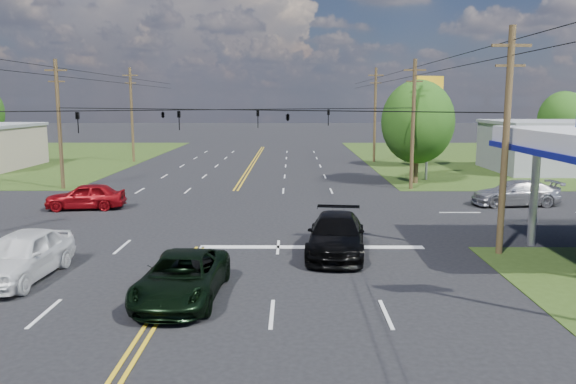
{
  "coord_description": "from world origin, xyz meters",
  "views": [
    {
      "loc": [
        4.1,
        -20.38,
        6.46
      ],
      "look_at": [
        3.93,
        6.0,
        2.19
      ],
      "focal_mm": 35.0,
      "sensor_mm": 36.0,
      "label": 1
    }
  ],
  "objects_px": {
    "retail_ne": "(569,148)",
    "pickup_dkgreen": "(182,277)",
    "tree_right_a": "(418,122)",
    "tree_far_r": "(563,119)",
    "tree_right_b": "(416,124)",
    "suv_black": "(336,235)",
    "pole_se": "(506,139)",
    "pole_ne": "(413,123)",
    "pole_right_far": "(375,114)",
    "pickup_white": "(21,255)",
    "pole_nw": "(59,123)",
    "pole_left_far": "(132,114)"
  },
  "relations": [
    {
      "from": "pole_se",
      "to": "suv_black",
      "type": "xyz_separation_m",
      "value": [
        -6.99,
        -0.08,
        -4.07
      ]
    },
    {
      "from": "tree_right_a",
      "to": "suv_black",
      "type": "xyz_separation_m",
      "value": [
        -7.99,
        -21.08,
        -4.03
      ]
    },
    {
      "from": "tree_right_b",
      "to": "tree_right_a",
      "type": "bearing_deg",
      "value": -101.77
    },
    {
      "from": "tree_right_b",
      "to": "tree_far_r",
      "type": "height_order",
      "value": "tree_far_r"
    },
    {
      "from": "pole_right_far",
      "to": "tree_right_a",
      "type": "xyz_separation_m",
      "value": [
        1.0,
        -16.0,
        -0.3
      ]
    },
    {
      "from": "suv_black",
      "to": "retail_ne",
      "type": "bearing_deg",
      "value": 57.0
    },
    {
      "from": "pickup_dkgreen",
      "to": "pickup_white",
      "type": "xyz_separation_m",
      "value": [
        -6.28,
        2.09,
        0.15
      ]
    },
    {
      "from": "pole_ne",
      "to": "pole_right_far",
      "type": "relative_size",
      "value": 0.95
    },
    {
      "from": "pole_ne",
      "to": "pickup_white",
      "type": "height_order",
      "value": "pole_ne"
    },
    {
      "from": "retail_ne",
      "to": "suv_black",
      "type": "bearing_deg",
      "value": -129.52
    },
    {
      "from": "pole_nw",
      "to": "pickup_dkgreen",
      "type": "bearing_deg",
      "value": -60.29
    },
    {
      "from": "pole_ne",
      "to": "suv_black",
      "type": "height_order",
      "value": "pole_ne"
    },
    {
      "from": "pole_nw",
      "to": "tree_far_r",
      "type": "bearing_deg",
      "value": 24.08
    },
    {
      "from": "tree_right_a",
      "to": "tree_right_b",
      "type": "bearing_deg",
      "value": 78.23
    },
    {
      "from": "tree_right_a",
      "to": "tree_right_b",
      "type": "xyz_separation_m",
      "value": [
        2.5,
        12.0,
        -0.65
      ]
    },
    {
      "from": "pole_nw",
      "to": "pickup_white",
      "type": "height_order",
      "value": "pole_nw"
    },
    {
      "from": "retail_ne",
      "to": "tree_far_r",
      "type": "xyz_separation_m",
      "value": [
        4.0,
        10.0,
        2.34
      ]
    },
    {
      "from": "pole_ne",
      "to": "pole_se",
      "type": "bearing_deg",
      "value": -90.0
    },
    {
      "from": "tree_right_a",
      "to": "tree_far_r",
      "type": "xyz_separation_m",
      "value": [
        20.0,
        18.0,
        -0.33
      ]
    },
    {
      "from": "pole_left_far",
      "to": "pickup_white",
      "type": "xyz_separation_m",
      "value": [
        7.22,
        -40.57,
        -4.27
      ]
    },
    {
      "from": "pole_right_far",
      "to": "tree_right_a",
      "type": "height_order",
      "value": "pole_right_far"
    },
    {
      "from": "pole_ne",
      "to": "pole_nw",
      "type": "bearing_deg",
      "value": 180.0
    },
    {
      "from": "pole_ne",
      "to": "suv_black",
      "type": "distance_m",
      "value": 19.81
    },
    {
      "from": "retail_ne",
      "to": "pickup_white",
      "type": "xyz_separation_m",
      "value": [
        -35.78,
        -32.57,
        -1.3
      ]
    },
    {
      "from": "pole_se",
      "to": "pickup_dkgreen",
      "type": "distance_m",
      "value": 14.34
    },
    {
      "from": "pole_left_far",
      "to": "suv_black",
      "type": "distance_m",
      "value": 41.89
    },
    {
      "from": "retail_ne",
      "to": "pole_se",
      "type": "bearing_deg",
      "value": -120.38
    },
    {
      "from": "pole_ne",
      "to": "tree_far_r",
      "type": "bearing_deg",
      "value": 45.0
    },
    {
      "from": "pole_se",
      "to": "pole_left_far",
      "type": "distance_m",
      "value": 45.22
    },
    {
      "from": "tree_far_r",
      "to": "retail_ne",
      "type": "bearing_deg",
      "value": -111.8
    },
    {
      "from": "pole_left_far",
      "to": "pole_se",
      "type": "bearing_deg",
      "value": -54.9
    },
    {
      "from": "pole_right_far",
      "to": "suv_black",
      "type": "height_order",
      "value": "pole_right_far"
    },
    {
      "from": "pole_left_far",
      "to": "pickup_dkgreen",
      "type": "bearing_deg",
      "value": -72.44
    },
    {
      "from": "pole_nw",
      "to": "pole_right_far",
      "type": "xyz_separation_m",
      "value": [
        26.0,
        19.0,
        0.25
      ]
    },
    {
      "from": "pole_se",
      "to": "pickup_dkgreen",
      "type": "xyz_separation_m",
      "value": [
        -12.5,
        -5.66,
        -4.17
      ]
    },
    {
      "from": "pole_nw",
      "to": "tree_right_b",
      "type": "distance_m",
      "value": 33.1
    },
    {
      "from": "pole_se",
      "to": "tree_right_b",
      "type": "xyz_separation_m",
      "value": [
        3.5,
        33.0,
        -0.7
      ]
    },
    {
      "from": "pole_se",
      "to": "suv_black",
      "type": "height_order",
      "value": "pole_se"
    },
    {
      "from": "retail_ne",
      "to": "pickup_dkgreen",
      "type": "xyz_separation_m",
      "value": [
        -29.5,
        -34.66,
        -1.45
      ]
    },
    {
      "from": "tree_far_r",
      "to": "suv_black",
      "type": "distance_m",
      "value": 48.21
    },
    {
      "from": "suv_black",
      "to": "pole_ne",
      "type": "bearing_deg",
      "value": 75.38
    },
    {
      "from": "tree_right_a",
      "to": "tree_far_r",
      "type": "distance_m",
      "value": 26.91
    },
    {
      "from": "pole_nw",
      "to": "pickup_white",
      "type": "distance_m",
      "value": 23.1
    },
    {
      "from": "retail_ne",
      "to": "pole_right_far",
      "type": "relative_size",
      "value": 1.4
    },
    {
      "from": "pole_se",
      "to": "tree_far_r",
      "type": "distance_m",
      "value": 44.3
    },
    {
      "from": "pole_ne",
      "to": "pole_right_far",
      "type": "height_order",
      "value": "pole_right_far"
    },
    {
      "from": "retail_ne",
      "to": "pole_ne",
      "type": "height_order",
      "value": "pole_ne"
    },
    {
      "from": "retail_ne",
      "to": "pole_left_far",
      "type": "relative_size",
      "value": 1.4
    },
    {
      "from": "tree_right_a",
      "to": "tree_far_r",
      "type": "bearing_deg",
      "value": 41.99
    },
    {
      "from": "retail_ne",
      "to": "tree_right_a",
      "type": "bearing_deg",
      "value": -153.43
    }
  ]
}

